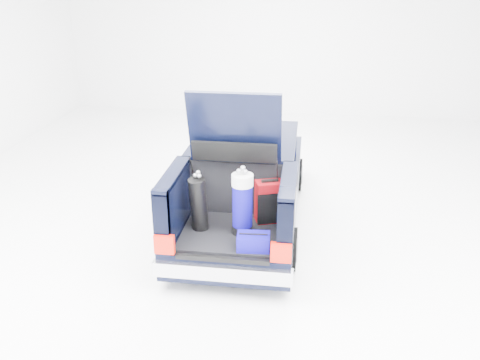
# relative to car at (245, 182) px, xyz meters

# --- Properties ---
(ground) EXTENTS (14.00, 14.00, 0.00)m
(ground) POSITION_rel_car_xyz_m (0.00, -0.11, -0.67)
(ground) COLOR white
(ground) RESTS_ON ground
(car) EXTENTS (1.87, 4.65, 2.47)m
(car) POSITION_rel_car_xyz_m (0.00, 0.00, 0.00)
(car) COLOR black
(car) RESTS_ON ground
(red_suitcase) EXTENTS (0.44, 0.37, 0.64)m
(red_suitcase) POSITION_rel_car_xyz_m (0.50, -1.19, 0.23)
(red_suitcase) COLOR #700309
(red_suitcase) RESTS_ON car
(black_golf_bag) EXTENTS (0.32, 0.36, 0.85)m
(black_golf_bag) POSITION_rel_car_xyz_m (-0.44, -1.58, 0.31)
(black_golf_bag) COLOR black
(black_golf_bag) RESTS_ON car
(blue_golf_bag) EXTENTS (0.32, 0.32, 0.97)m
(blue_golf_bag) POSITION_rel_car_xyz_m (0.17, -1.60, 0.37)
(blue_golf_bag) COLOR black
(blue_golf_bag) RESTS_ON car
(blue_duffel) EXTENTS (0.44, 0.30, 0.22)m
(blue_duffel) POSITION_rel_car_xyz_m (0.37, -2.01, 0.03)
(blue_duffel) COLOR #0B0573
(blue_duffel) RESTS_ON car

